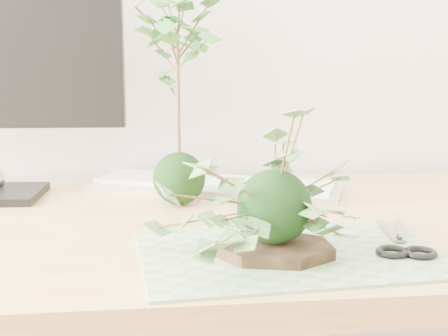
{
  "coord_description": "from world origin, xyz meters",
  "views": [
    {
      "loc": [
        -0.1,
        0.26,
        1.0
      ],
      "look_at": [
        0.0,
        1.14,
        0.84
      ],
      "focal_mm": 50.0,
      "sensor_mm": 36.0,
      "label": 1
    }
  ],
  "objects_px": {
    "desk": "(254,269)",
    "keyboard": "(214,185)",
    "ivy_kokedama": "(275,172)",
    "maple_kokedama": "(177,49)"
  },
  "relations": [
    {
      "from": "desk",
      "to": "keyboard",
      "type": "bearing_deg",
      "value": 100.83
    },
    {
      "from": "desk",
      "to": "ivy_kokedama",
      "type": "xyz_separation_m",
      "value": [
        -0.01,
        -0.2,
        0.2
      ]
    },
    {
      "from": "ivy_kokedama",
      "to": "desk",
      "type": "bearing_deg",
      "value": 87.93
    },
    {
      "from": "desk",
      "to": "ivy_kokedama",
      "type": "height_order",
      "value": "ivy_kokedama"
    },
    {
      "from": "ivy_kokedama",
      "to": "keyboard",
      "type": "xyz_separation_m",
      "value": [
        -0.04,
        0.43,
        -0.1
      ]
    },
    {
      "from": "desk",
      "to": "keyboard",
      "type": "distance_m",
      "value": 0.25
    },
    {
      "from": "desk",
      "to": "maple_kokedama",
      "type": "height_order",
      "value": "maple_kokedama"
    },
    {
      "from": "ivy_kokedama",
      "to": "keyboard",
      "type": "distance_m",
      "value": 0.44
    },
    {
      "from": "desk",
      "to": "ivy_kokedama",
      "type": "distance_m",
      "value": 0.28
    },
    {
      "from": "desk",
      "to": "maple_kokedama",
      "type": "relative_size",
      "value": 4.13
    }
  ]
}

